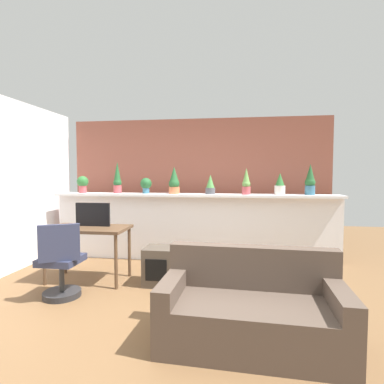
# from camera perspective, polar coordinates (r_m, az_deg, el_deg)

# --- Properties ---
(ground_plane) EXTENTS (12.00, 12.00, 0.00)m
(ground_plane) POSITION_cam_1_polar(r_m,az_deg,el_deg) (3.51, -4.63, -21.55)
(ground_plane) COLOR brown
(divider_wall) EXTENTS (4.79, 0.16, 1.10)m
(divider_wall) POSITION_cam_1_polar(r_m,az_deg,el_deg) (5.24, 0.22, -6.81)
(divider_wall) COLOR white
(divider_wall) RESTS_ON ground
(plant_shelf) EXTENTS (4.79, 0.39, 0.04)m
(plant_shelf) POSITION_cam_1_polar(r_m,az_deg,el_deg) (5.13, 0.16, -0.58)
(plant_shelf) COLOR white
(plant_shelf) RESTS_ON divider_wall
(brick_wall_behind) EXTENTS (4.79, 0.10, 2.50)m
(brick_wall_behind) POSITION_cam_1_polar(r_m,az_deg,el_deg) (5.75, 1.05, 1.10)
(brick_wall_behind) COLOR brown
(brick_wall_behind) RESTS_ON ground
(potted_plant_0) EXTENTS (0.19, 0.19, 0.30)m
(potted_plant_0) POSITION_cam_1_polar(r_m,az_deg,el_deg) (5.69, -19.72, 1.55)
(potted_plant_0) COLOR #B7474C
(potted_plant_0) RESTS_ON plant_shelf
(potted_plant_1) EXTENTS (0.15, 0.15, 0.55)m
(potted_plant_1) POSITION_cam_1_polar(r_m,az_deg,el_deg) (5.48, -13.74, 2.39)
(potted_plant_1) COLOR #B7474C
(potted_plant_1) RESTS_ON plant_shelf
(potted_plant_2) EXTENTS (0.20, 0.20, 0.27)m
(potted_plant_2) POSITION_cam_1_polar(r_m,az_deg,el_deg) (5.30, -8.59, 1.38)
(potted_plant_2) COLOR #386B84
(potted_plant_2) RESTS_ON plant_shelf
(potted_plant_3) EXTENTS (0.18, 0.18, 0.46)m
(potted_plant_3) POSITION_cam_1_polar(r_m,az_deg,el_deg) (5.18, -3.36, 1.94)
(potted_plant_3) COLOR #C66B42
(potted_plant_3) RESTS_ON plant_shelf
(potted_plant_4) EXTENTS (0.16, 0.16, 0.32)m
(potted_plant_4) POSITION_cam_1_polar(r_m,az_deg,el_deg) (5.08, 3.44, 1.30)
(potted_plant_4) COLOR #4C4C51
(potted_plant_4) RESTS_ON plant_shelf
(potted_plant_5) EXTENTS (0.14, 0.14, 0.43)m
(potted_plant_5) POSITION_cam_1_polar(r_m,az_deg,el_deg) (5.05, 10.08, 1.73)
(potted_plant_5) COLOR #B7474C
(potted_plant_5) RESTS_ON plant_shelf
(potted_plant_6) EXTENTS (0.17, 0.17, 0.35)m
(potted_plant_6) POSITION_cam_1_polar(r_m,az_deg,el_deg) (5.12, 16.07, 1.31)
(potted_plant_6) COLOR silver
(potted_plant_6) RESTS_ON plant_shelf
(potted_plant_7) EXTENTS (0.16, 0.16, 0.49)m
(potted_plant_7) POSITION_cam_1_polar(r_m,az_deg,el_deg) (5.24, 21.17, 1.98)
(potted_plant_7) COLOR #386B84
(potted_plant_7) RESTS_ON plant_shelf
(desk) EXTENTS (1.10, 0.60, 0.75)m
(desk) POSITION_cam_1_polar(r_m,az_deg,el_deg) (4.48, -18.82, -7.26)
(desk) COLOR brown
(desk) RESTS_ON ground
(tv_monitor) EXTENTS (0.49, 0.04, 0.33)m
(tv_monitor) POSITION_cam_1_polar(r_m,az_deg,el_deg) (4.50, -18.01, -4.01)
(tv_monitor) COLOR black
(tv_monitor) RESTS_ON desk
(office_chair) EXTENTS (0.52, 0.52, 0.91)m
(office_chair) POSITION_cam_1_polar(r_m,az_deg,el_deg) (4.03, -23.24, -12.63)
(office_chair) COLOR #262628
(office_chair) RESTS_ON ground
(side_cube_shelf) EXTENTS (0.40, 0.41, 0.50)m
(side_cube_shelf) POSITION_cam_1_polar(r_m,az_deg,el_deg) (4.23, -6.04, -13.52)
(side_cube_shelf) COLOR #4C4238
(side_cube_shelf) RESTS_ON ground
(couch) EXTENTS (1.59, 0.83, 0.80)m
(couch) POSITION_cam_1_polar(r_m,az_deg,el_deg) (2.91, 11.03, -21.00)
(couch) COLOR brown
(couch) RESTS_ON ground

